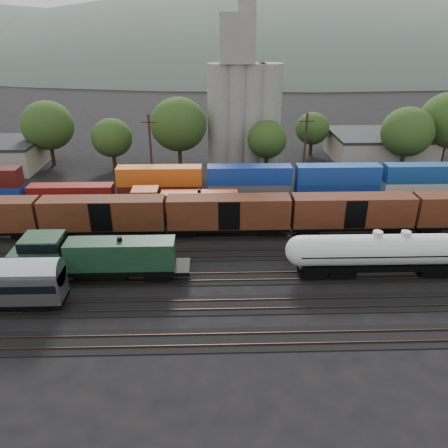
{
  "coord_description": "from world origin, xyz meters",
  "views": [
    {
      "loc": [
        -2.56,
        -44.38,
        24.59
      ],
      "look_at": [
        -1.22,
        2.0,
        3.0
      ],
      "focal_mm": 35.0,
      "sensor_mm": 36.0,
      "label": 1
    }
  ],
  "objects_px": {
    "green_locomotive": "(90,257)",
    "grain_silo": "(243,103)",
    "tank_car_a": "(375,251)",
    "orange_locomotive": "(178,203)"
  },
  "relations": [
    {
      "from": "green_locomotive",
      "to": "grain_silo",
      "type": "relative_size",
      "value": 0.63
    },
    {
      "from": "tank_car_a",
      "to": "grain_silo",
      "type": "height_order",
      "value": "grain_silo"
    },
    {
      "from": "grain_silo",
      "to": "green_locomotive",
      "type": "bearing_deg",
      "value": -114.21
    },
    {
      "from": "tank_car_a",
      "to": "grain_silo",
      "type": "relative_size",
      "value": 0.65
    },
    {
      "from": "green_locomotive",
      "to": "orange_locomotive",
      "type": "relative_size",
      "value": 1.07
    },
    {
      "from": "orange_locomotive",
      "to": "grain_silo",
      "type": "distance_m",
      "value": 29.38
    },
    {
      "from": "green_locomotive",
      "to": "orange_locomotive",
      "type": "height_order",
      "value": "green_locomotive"
    },
    {
      "from": "tank_car_a",
      "to": "orange_locomotive",
      "type": "height_order",
      "value": "tank_car_a"
    },
    {
      "from": "orange_locomotive",
      "to": "tank_car_a",
      "type": "bearing_deg",
      "value": -34.96
    },
    {
      "from": "tank_car_a",
      "to": "grain_silo",
      "type": "distance_m",
      "value": 43.26
    }
  ]
}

